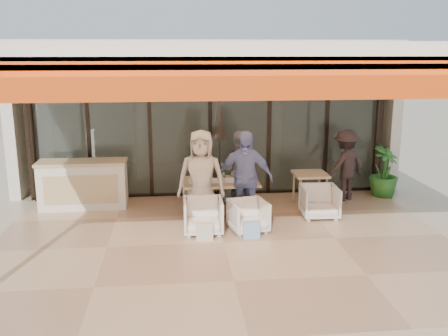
# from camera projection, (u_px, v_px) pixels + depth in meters

# --- Properties ---
(ground) EXTENTS (70.00, 70.00, 0.00)m
(ground) POSITION_uv_depth(u_px,v_px,m) (224.00, 244.00, 8.72)
(ground) COLOR #C6B293
(ground) RESTS_ON ground
(terrace_floor) EXTENTS (8.00, 6.00, 0.01)m
(terrace_floor) POSITION_uv_depth(u_px,v_px,m) (224.00, 244.00, 8.72)
(terrace_floor) COLOR tan
(terrace_floor) RESTS_ON ground
(terrace_structure) EXTENTS (8.00, 6.00, 3.40)m
(terrace_structure) POSITION_uv_depth(u_px,v_px,m) (225.00, 54.00, 7.72)
(terrace_structure) COLOR silver
(terrace_structure) RESTS_ON ground
(glass_storefront) EXTENTS (8.08, 0.10, 3.20)m
(glass_storefront) POSITION_uv_depth(u_px,v_px,m) (210.00, 127.00, 11.26)
(glass_storefront) COLOR #9EADA3
(glass_storefront) RESTS_ON ground
(interior_block) EXTENTS (9.05, 3.62, 3.52)m
(interior_block) POSITION_uv_depth(u_px,v_px,m) (204.00, 91.00, 13.35)
(interior_block) COLOR silver
(interior_block) RESTS_ON ground
(host_counter) EXTENTS (1.85, 0.65, 1.04)m
(host_counter) POSITION_uv_depth(u_px,v_px,m) (83.00, 184.00, 10.55)
(host_counter) COLOR silver
(host_counter) RESTS_ON ground
(dining_table) EXTENTS (1.50, 0.90, 0.93)m
(dining_table) POSITION_uv_depth(u_px,v_px,m) (221.00, 183.00, 10.04)
(dining_table) COLOR #D0B37F
(dining_table) RESTS_ON ground
(chair_far_left) EXTENTS (0.68, 0.64, 0.68)m
(chair_far_left) POSITION_uv_depth(u_px,v_px,m) (198.00, 188.00, 10.99)
(chair_far_left) COLOR white
(chair_far_left) RESTS_ON ground
(chair_far_right) EXTENTS (0.78, 0.75, 0.68)m
(chair_far_right) POSITION_uv_depth(u_px,v_px,m) (236.00, 187.00, 11.07)
(chair_far_right) COLOR white
(chair_far_right) RESTS_ON ground
(chair_near_left) EXTENTS (0.72, 0.68, 0.73)m
(chair_near_left) POSITION_uv_depth(u_px,v_px,m) (203.00, 214.00, 9.15)
(chair_near_left) COLOR white
(chair_near_left) RESTS_ON ground
(chair_near_right) EXTENTS (0.77, 0.73, 0.67)m
(chair_near_right) POSITION_uv_depth(u_px,v_px,m) (248.00, 215.00, 9.24)
(chair_near_right) COLOR white
(chair_near_right) RESTS_ON ground
(diner_navy) EXTENTS (0.59, 0.41, 1.55)m
(diner_navy) POSITION_uv_depth(u_px,v_px,m) (199.00, 174.00, 10.41)
(diner_navy) COLOR #192138
(diner_navy) RESTS_ON ground
(diner_grey) EXTENTS (0.98, 0.86, 1.69)m
(diner_grey) POSITION_uv_depth(u_px,v_px,m) (239.00, 170.00, 10.47)
(diner_grey) COLOR slate
(diner_grey) RESTS_ON ground
(diner_cream) EXTENTS (0.98, 0.72, 1.85)m
(diner_cream) POSITION_uv_depth(u_px,v_px,m) (201.00, 178.00, 9.50)
(diner_cream) COLOR beige
(diner_cream) RESTS_ON ground
(diner_periwinkle) EXTENTS (1.15, 0.73, 1.83)m
(diner_periwinkle) POSITION_uv_depth(u_px,v_px,m) (245.00, 178.00, 9.58)
(diner_periwinkle) COLOR #7A8ACC
(diner_periwinkle) RESTS_ON ground
(tote_bag_cream) EXTENTS (0.30, 0.10, 0.34)m
(tote_bag_cream) POSITION_uv_depth(u_px,v_px,m) (205.00, 232.00, 8.80)
(tote_bag_cream) COLOR silver
(tote_bag_cream) RESTS_ON ground
(tote_bag_blue) EXTENTS (0.30, 0.10, 0.34)m
(tote_bag_blue) POSITION_uv_depth(u_px,v_px,m) (252.00, 230.00, 8.89)
(tote_bag_blue) COLOR #99BFD8
(tote_bag_blue) RESTS_ON ground
(side_table) EXTENTS (0.70, 0.70, 0.74)m
(side_table) POSITION_uv_depth(u_px,v_px,m) (310.00, 178.00, 10.66)
(side_table) COLOR #D0B37F
(side_table) RESTS_ON ground
(side_chair) EXTENTS (0.74, 0.69, 0.73)m
(side_chair) POSITION_uv_depth(u_px,v_px,m) (320.00, 200.00, 10.00)
(side_chair) COLOR white
(side_chair) RESTS_ON ground
(standing_woman) EXTENTS (1.20, 1.01, 1.61)m
(standing_woman) POSITION_uv_depth(u_px,v_px,m) (345.00, 166.00, 11.05)
(standing_woman) COLOR black
(standing_woman) RESTS_ON ground
(potted_palm) EXTENTS (0.93, 0.93, 1.18)m
(potted_palm) POSITION_uv_depth(u_px,v_px,m) (384.00, 172.00, 11.38)
(potted_palm) COLOR #1E5919
(potted_palm) RESTS_ON ground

